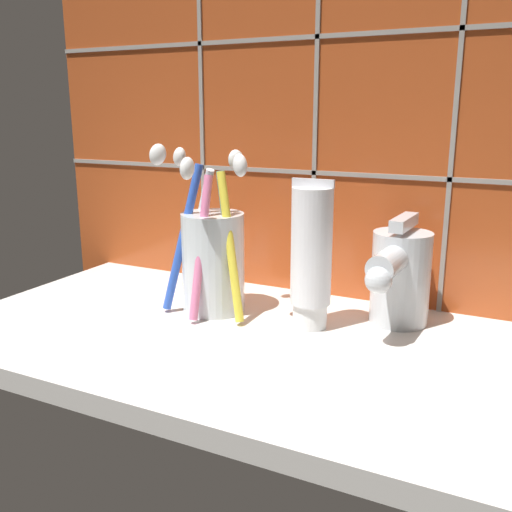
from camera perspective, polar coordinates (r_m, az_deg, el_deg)
sink_counter at (r=57.04cm, az=-1.57°, el=-8.70°), size 59.71×32.03×2.00cm
tile_wall_backsplash at (r=67.28cm, az=4.99°, el=12.83°), size 69.71×1.72×43.19cm
toothbrush_cup at (r=61.50cm, az=-4.41°, el=-0.02°), size 13.95×10.55×18.26cm
toothpaste_tube at (r=56.43cm, az=5.55°, el=0.04°), size 4.27×4.06×15.01cm
sink_faucet at (r=59.10cm, az=14.07°, el=-1.81°), size 5.95×11.89×11.13cm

